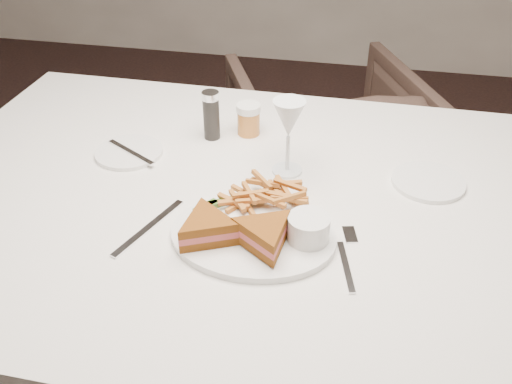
% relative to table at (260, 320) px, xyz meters
% --- Properties ---
extents(ground, '(5.00, 5.00, 0.00)m').
position_rel_table_xyz_m(ground, '(-0.37, 0.12, -0.38)').
color(ground, black).
rests_on(ground, ground).
extents(table, '(1.57, 1.06, 0.75)m').
position_rel_table_xyz_m(table, '(0.00, 0.00, 0.00)').
color(table, silver).
rests_on(table, ground).
extents(chair_far, '(0.86, 0.84, 0.68)m').
position_rel_table_xyz_m(chair_far, '(0.06, 1.00, -0.03)').
color(chair_far, '#46332B').
rests_on(chair_far, ground).
extents(table_setting, '(0.85, 0.64, 0.18)m').
position_rel_table_xyz_m(table_setting, '(0.00, -0.04, 0.41)').
color(table_setting, white).
rests_on(table_setting, table).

